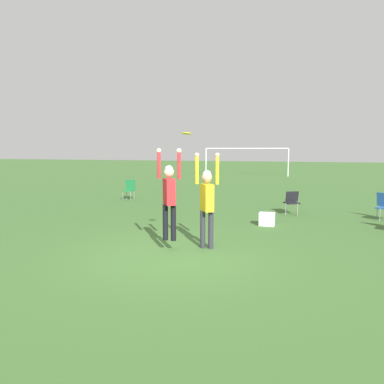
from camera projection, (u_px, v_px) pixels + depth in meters
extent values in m
plane|color=#3D662D|center=(172.00, 255.00, 8.17)|extent=(120.00, 120.00, 0.00)
cylinder|color=black|center=(165.00, 222.00, 8.42)|extent=(0.12, 0.12, 0.82)
cylinder|color=black|center=(173.00, 223.00, 8.37)|extent=(0.12, 0.12, 0.82)
cube|color=red|center=(169.00, 192.00, 8.31)|extent=(0.40, 0.46, 0.58)
sphere|color=beige|center=(169.00, 172.00, 8.27)|extent=(0.22, 0.22, 0.22)
sphere|color=#B7B2AD|center=(169.00, 170.00, 8.26)|extent=(0.19, 0.19, 0.19)
cylinder|color=red|center=(159.00, 165.00, 8.31)|extent=(0.08, 0.08, 0.61)
sphere|color=beige|center=(159.00, 151.00, 8.27)|extent=(0.10, 0.10, 0.10)
cylinder|color=red|center=(179.00, 165.00, 8.18)|extent=(0.08, 0.08, 0.61)
sphere|color=beige|center=(179.00, 151.00, 8.15)|extent=(0.10, 0.10, 0.10)
cylinder|color=#2D2D38|center=(203.00, 229.00, 8.70)|extent=(0.12, 0.12, 0.88)
cylinder|color=#2D2D38|center=(211.00, 230.00, 8.65)|extent=(0.12, 0.12, 0.88)
cube|color=yellow|center=(207.00, 198.00, 8.59)|extent=(0.40, 0.47, 0.62)
sphere|color=tan|center=(207.00, 178.00, 8.53)|extent=(0.24, 0.24, 0.24)
sphere|color=#B7B2AD|center=(207.00, 175.00, 8.52)|extent=(0.20, 0.20, 0.20)
cylinder|color=yellow|center=(197.00, 169.00, 8.58)|extent=(0.08, 0.08, 0.66)
sphere|color=tan|center=(197.00, 155.00, 8.54)|extent=(0.10, 0.10, 0.10)
cylinder|color=yellow|center=(217.00, 170.00, 8.45)|extent=(0.08, 0.08, 0.66)
sphere|color=tan|center=(217.00, 155.00, 8.41)|extent=(0.10, 0.10, 0.10)
cylinder|color=yellow|center=(187.00, 133.00, 8.33)|extent=(0.23, 0.23, 0.04)
cylinder|color=gray|center=(123.00, 195.00, 16.76)|extent=(0.02, 0.02, 0.44)
cylinder|color=gray|center=(131.00, 196.00, 16.66)|extent=(0.02, 0.02, 0.44)
cylinder|color=gray|center=(127.00, 194.00, 17.13)|extent=(0.02, 0.02, 0.44)
cylinder|color=gray|center=(134.00, 195.00, 17.02)|extent=(0.02, 0.02, 0.44)
cube|color=#1E753D|center=(128.00, 191.00, 16.87)|extent=(0.47, 0.47, 0.04)
cube|color=#1E753D|center=(130.00, 185.00, 17.04)|extent=(0.45, 0.14, 0.46)
cylinder|color=gray|center=(286.00, 209.00, 13.00)|extent=(0.02, 0.02, 0.43)
cylinder|color=gray|center=(297.00, 210.00, 12.89)|extent=(0.02, 0.02, 0.43)
cylinder|color=gray|center=(286.00, 207.00, 13.37)|extent=(0.02, 0.02, 0.43)
cylinder|color=gray|center=(297.00, 208.00, 13.27)|extent=(0.02, 0.02, 0.43)
cube|color=black|center=(292.00, 203.00, 13.11)|extent=(0.62, 0.62, 0.04)
cube|color=black|center=(292.00, 196.00, 13.29)|extent=(0.46, 0.29, 0.37)
cylinder|color=gray|center=(380.00, 215.00, 11.89)|extent=(0.02, 0.02, 0.42)
cylinder|color=gray|center=(377.00, 213.00, 12.31)|extent=(0.02, 0.02, 0.42)
cube|color=white|center=(267.00, 219.00, 11.27)|extent=(0.46, 0.34, 0.37)
cube|color=silver|center=(267.00, 213.00, 11.25)|extent=(0.47, 0.35, 0.02)
cylinder|color=white|center=(206.00, 162.00, 32.76)|extent=(0.10, 0.10, 2.30)
cylinder|color=white|center=(288.00, 163.00, 30.84)|extent=(0.10, 0.10, 2.30)
cylinder|color=white|center=(246.00, 149.00, 31.67)|extent=(7.00, 0.10, 0.10)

